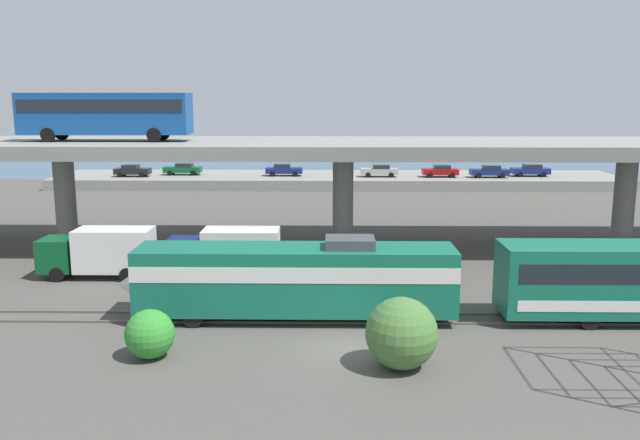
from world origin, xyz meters
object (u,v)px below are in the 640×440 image
at_px(parked_car_2, 490,171).
at_px(parked_car_5, 440,171).
at_px(service_truck_west, 101,251).
at_px(parked_car_4, 183,169).
at_px(parked_car_0, 380,171).
at_px(service_truck_east, 227,252).
at_px(parked_car_3, 132,170).
at_px(parked_car_6, 284,170).
at_px(train_locomotive, 280,277).
at_px(parked_car_1, 531,170).
at_px(transit_bus_on_overpass, 105,112).

xyz_separation_m(parked_car_2, parked_car_5, (-5.92, 0.39, 0.00)).
xyz_separation_m(service_truck_west, parked_car_5, (27.59, 41.52, 0.39)).
bearing_deg(parked_car_4, parked_car_0, 176.07).
height_order(service_truck_east, parked_car_2, service_truck_east).
relative_size(service_truck_west, parked_car_0, 1.50).
bearing_deg(parked_car_3, parked_car_6, 3.24).
bearing_deg(parked_car_0, parked_car_5, 179.36).
height_order(train_locomotive, service_truck_west, train_locomotive).
bearing_deg(parked_car_0, parked_car_3, 0.37).
distance_m(parked_car_4, parked_car_5, 32.14).
relative_size(parked_car_2, parked_car_5, 1.06).
bearing_deg(service_truck_east, parked_car_5, -115.52).
relative_size(service_truck_east, parked_car_2, 1.48).
bearing_deg(train_locomotive, parked_car_1, -118.58).
height_order(parked_car_1, parked_car_3, same).
bearing_deg(train_locomotive, parked_car_2, -114.21).
height_order(parked_car_3, parked_car_5, same).
bearing_deg(transit_bus_on_overpass, parked_car_5, -131.39).
bearing_deg(parked_car_2, parked_car_5, -3.78).
bearing_deg(service_truck_west, parked_car_1, -132.47).
height_order(service_truck_east, parked_car_4, service_truck_east).
bearing_deg(parked_car_2, parked_car_4, -3.27).
distance_m(parked_car_0, parked_car_5, 7.46).
bearing_deg(parked_car_6, parked_car_0, -4.14).
height_order(service_truck_east, parked_car_3, service_truck_east).
height_order(parked_car_2, parked_car_3, same).
distance_m(parked_car_0, parked_car_3, 30.50).
bearing_deg(service_truck_west, parked_car_5, -123.61).
bearing_deg(parked_car_2, service_truck_west, 50.83).
distance_m(train_locomotive, parked_car_2, 53.43).
relative_size(service_truck_west, parked_car_1, 1.48).
relative_size(parked_car_3, parked_car_4, 0.92).
distance_m(service_truck_west, parked_car_1, 57.56).
distance_m(train_locomotive, parked_car_3, 53.70).
bearing_deg(train_locomotive, service_truck_east, -63.27).
bearing_deg(service_truck_west, parked_car_6, -101.04).
height_order(transit_bus_on_overpass, parked_car_1, transit_bus_on_overpass).
xyz_separation_m(parked_car_0, parked_car_2, (13.38, -0.47, 0.00)).
relative_size(parked_car_2, parked_car_3, 1.07).
bearing_deg(train_locomotive, service_truck_west, -33.22).
xyz_separation_m(train_locomotive, transit_bus_on_overpass, (-13.53, 15.61, 7.69)).
bearing_deg(parked_car_2, train_locomotive, 65.79).
distance_m(train_locomotive, parked_car_4, 53.38).
bearing_deg(service_truck_east, train_locomotive, 116.73).
bearing_deg(parked_car_4, parked_car_2, 176.73).
distance_m(transit_bus_on_overpass, parked_car_3, 35.32).
xyz_separation_m(parked_car_0, parked_car_3, (-30.50, -0.20, 0.00)).
xyz_separation_m(service_truck_east, parked_car_2, (25.74, 41.13, 0.39)).
bearing_deg(parked_car_2, parked_car_1, -166.11).
distance_m(service_truck_west, parked_car_4, 43.53).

